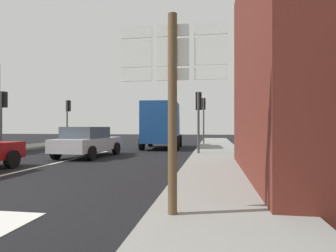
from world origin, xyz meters
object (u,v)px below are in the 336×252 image
(route_sign_post, at_px, (173,92))
(traffic_light_near_right, at_px, (199,109))
(traffic_light_far_left, at_px, (68,112))
(sedan_far, at_px, (88,141))
(delivery_truck, at_px, (162,124))
(traffic_light_far_right, at_px, (204,110))
(traffic_light_near_left, at_px, (3,107))

(route_sign_post, bearing_deg, traffic_light_near_right, 90.63)
(traffic_light_far_left, height_order, traffic_light_near_right, traffic_light_far_left)
(sedan_far, height_order, delivery_truck, delivery_truck)
(route_sign_post, xyz_separation_m, traffic_light_far_left, (-11.21, 17.59, 0.70))
(traffic_light_far_left, xyz_separation_m, traffic_light_far_right, (11.10, 0.82, 0.07))
(delivery_truck, height_order, traffic_light_near_left, traffic_light_near_left)
(delivery_truck, bearing_deg, sedan_far, -114.25)
(sedan_far, xyz_separation_m, delivery_truck, (2.63, 5.85, 0.89))
(delivery_truck, xyz_separation_m, route_sign_post, (2.79, -14.63, 0.35))
(traffic_light_near_right, xyz_separation_m, traffic_light_near_left, (-11.10, -0.07, 0.18))
(traffic_light_far_right, bearing_deg, traffic_light_near_right, -90.00)
(traffic_light_near_right, bearing_deg, traffic_light_far_right, 90.00)
(traffic_light_near_left, bearing_deg, traffic_light_far_left, 90.00)
(sedan_far, distance_m, route_sign_post, 10.40)
(delivery_truck, relative_size, route_sign_post, 1.60)
(sedan_far, distance_m, traffic_light_near_right, 5.76)
(traffic_light_far_left, bearing_deg, traffic_light_near_left, -90.00)
(traffic_light_far_right, bearing_deg, route_sign_post, -89.65)
(delivery_truck, distance_m, traffic_light_near_left, 9.55)
(route_sign_post, height_order, traffic_light_near_left, traffic_light_near_left)
(traffic_light_near_left, bearing_deg, traffic_light_far_right, 36.42)
(route_sign_post, relative_size, traffic_light_far_right, 0.85)
(sedan_far, relative_size, traffic_light_near_left, 1.24)
(delivery_truck, bearing_deg, traffic_light_far_right, 54.71)
(delivery_truck, relative_size, traffic_light_far_right, 1.37)
(sedan_far, bearing_deg, traffic_light_near_right, 15.89)
(sedan_far, relative_size, traffic_light_far_right, 1.15)
(route_sign_post, height_order, traffic_light_near_right, traffic_light_near_right)
(route_sign_post, bearing_deg, sedan_far, 121.70)
(sedan_far, xyz_separation_m, traffic_light_far_right, (5.31, 9.63, 2.02))
(delivery_truck, distance_m, traffic_light_far_right, 4.77)
(sedan_far, bearing_deg, traffic_light_far_right, 61.13)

